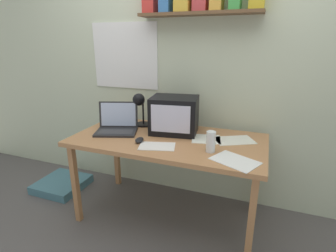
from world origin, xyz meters
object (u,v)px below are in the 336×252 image
object	(u,v)px
crt_monitor	(174,115)
desk_lamp	(140,105)
juice_glass	(211,143)
printed_handout	(206,139)
open_notebook	(235,161)
loose_paper_near_laptop	(157,146)
laptop	(117,124)
corner_desk	(168,145)
floor_cushion	(62,184)
computer_mouse	(139,140)
loose_paper_near_monitor	(234,140)

from	to	relation	value
crt_monitor	desk_lamp	bearing A→B (deg)	165.64
desk_lamp	juice_glass	distance (m)	0.79
crt_monitor	printed_handout	world-z (taller)	crt_monitor
printed_handout	open_notebook	world-z (taller)	same
loose_paper_near_laptop	crt_monitor	bearing A→B (deg)	88.11
laptop	juice_glass	bearing A→B (deg)	-29.48
corner_desk	printed_handout	distance (m)	0.31
crt_monitor	desk_lamp	size ratio (longest dim) A/B	1.36
crt_monitor	juice_glass	world-z (taller)	crt_monitor
open_notebook	floor_cushion	size ratio (longest dim) A/B	0.76
crt_monitor	floor_cushion	world-z (taller)	crt_monitor
corner_desk	juice_glass	distance (m)	0.42
printed_handout	loose_paper_near_laptop	xyz separation A→B (m)	(-0.30, -0.27, 0.00)
loose_paper_near_laptop	open_notebook	bearing A→B (deg)	-5.08
computer_mouse	crt_monitor	bearing A→B (deg)	60.77
computer_mouse	floor_cushion	distance (m)	1.26
printed_handout	floor_cushion	bearing A→B (deg)	-178.49
juice_glass	open_notebook	xyz separation A→B (m)	(0.18, -0.09, -0.06)
corner_desk	floor_cushion	xyz separation A→B (m)	(-1.20, 0.04, -0.63)
desk_lamp	printed_handout	xyz separation A→B (m)	(0.63, -0.11, -0.20)
corner_desk	open_notebook	bearing A→B (deg)	-23.89
computer_mouse	printed_handout	xyz separation A→B (m)	(0.47, 0.24, -0.01)
desk_lamp	loose_paper_near_laptop	distance (m)	0.53
floor_cushion	laptop	bearing A→B (deg)	-2.65
laptop	open_notebook	distance (m)	1.05
crt_monitor	loose_paper_near_laptop	bearing A→B (deg)	-100.26
open_notebook	laptop	bearing A→B (deg)	166.21
loose_paper_near_monitor	floor_cushion	size ratio (longest dim) A/B	0.77
juice_glass	floor_cushion	bearing A→B (deg)	173.15
crt_monitor	floor_cushion	size ratio (longest dim) A/B	0.92
corner_desk	open_notebook	distance (m)	0.61
desk_lamp	floor_cushion	distance (m)	1.25
printed_handout	open_notebook	distance (m)	0.41
loose_paper_near_laptop	computer_mouse	bearing A→B (deg)	167.56
loose_paper_near_monitor	crt_monitor	bearing A→B (deg)	177.65
computer_mouse	laptop	bearing A→B (deg)	150.61
computer_mouse	open_notebook	xyz separation A→B (m)	(0.73, -0.09, -0.01)
loose_paper_near_monitor	open_notebook	distance (m)	0.38
laptop	open_notebook	xyz separation A→B (m)	(1.02, -0.25, -0.06)
crt_monitor	open_notebook	size ratio (longest dim) A/B	1.21
loose_paper_near_laptop	open_notebook	world-z (taller)	same
juice_glass	floor_cushion	distance (m)	1.75
loose_paper_near_laptop	floor_cushion	distance (m)	1.39
corner_desk	open_notebook	size ratio (longest dim) A/B	4.39
corner_desk	crt_monitor	world-z (taller)	crt_monitor
floor_cushion	loose_paper_near_monitor	bearing A→B (deg)	3.00
corner_desk	computer_mouse	distance (m)	0.25
corner_desk	loose_paper_near_laptop	xyz separation A→B (m)	(-0.01, -0.19, 0.06)
loose_paper_near_laptop	open_notebook	xyz separation A→B (m)	(0.57, -0.05, 0.00)
crt_monitor	open_notebook	bearing A→B (deg)	-43.77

